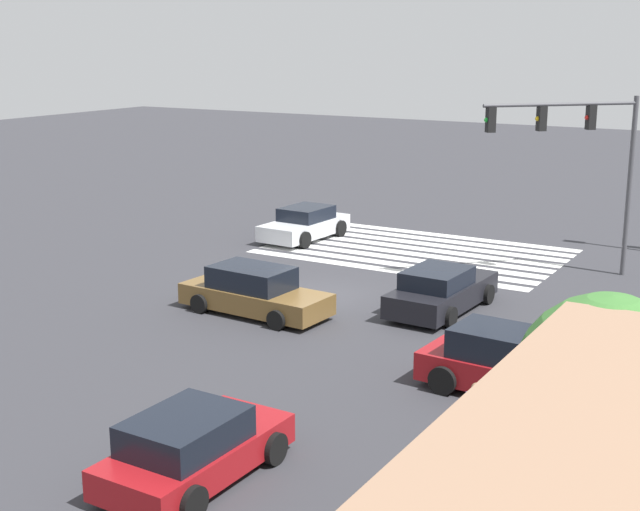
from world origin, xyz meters
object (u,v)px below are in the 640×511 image
(car_2, at_px, (441,291))
(car_3, at_px, (509,364))
(pedestrian, at_px, (475,416))
(car_1, at_px, (254,292))
(traffic_signal_mast, at_px, (582,146))
(car_0, at_px, (305,224))
(tree_corner_a, at_px, (606,386))
(car_4, at_px, (193,448))

(car_2, xyz_separation_m, car_3, (-4.08, 5.49, 0.10))
(pedestrian, bearing_deg, car_3, -37.90)
(car_1, xyz_separation_m, car_3, (-9.03, 2.28, 0.08))
(car_1, bearing_deg, traffic_signal_mast, 54.60)
(traffic_signal_mast, bearing_deg, car_1, 6.07)
(car_0, xyz_separation_m, tree_corner_a, (-16.76, 18.38, 2.40))
(tree_corner_a, bearing_deg, car_3, -60.06)
(traffic_signal_mast, xyz_separation_m, car_4, (2.40, 18.95, -4.11))
(car_0, bearing_deg, traffic_signal_mast, 90.09)
(traffic_signal_mast, height_order, car_0, traffic_signal_mast)
(car_4, bearing_deg, car_1, 29.61)
(traffic_signal_mast, relative_size, tree_corner_a, 1.42)
(car_0, distance_m, car_1, 10.80)
(car_0, distance_m, tree_corner_a, 24.99)
(car_0, distance_m, car_3, 18.01)
(traffic_signal_mast, relative_size, car_1, 1.30)
(car_3, xyz_separation_m, car_4, (3.88, 7.33, -0.09))
(traffic_signal_mast, bearing_deg, tree_corner_a, 60.81)
(traffic_signal_mast, distance_m, tree_corner_a, 18.54)
(traffic_signal_mast, xyz_separation_m, car_3, (-1.49, 11.61, -4.02))
(car_0, height_order, car_4, car_4)
(car_2, bearing_deg, car_4, -176.70)
(pedestrian, bearing_deg, traffic_signal_mast, -38.17)
(car_0, relative_size, pedestrian, 2.84)
(car_3, distance_m, tree_corner_a, 7.46)
(tree_corner_a, bearing_deg, car_0, -47.63)
(car_4, bearing_deg, car_3, -26.46)
(car_2, xyz_separation_m, car_4, (-0.19, 12.82, 0.01))
(pedestrian, relative_size, tree_corner_a, 0.35)
(car_2, distance_m, tree_corner_a, 14.11)
(car_4, xyz_separation_m, tree_corner_a, (-7.43, -1.18, 2.38))
(traffic_signal_mast, distance_m, car_2, 7.83)
(tree_corner_a, bearing_deg, pedestrian, -39.96)
(car_0, bearing_deg, car_2, 56.68)
(car_1, bearing_deg, pedestrian, -28.12)
(tree_corner_a, bearing_deg, car_4, 9.05)
(car_2, height_order, pedestrian, pedestrian)
(traffic_signal_mast, xyz_separation_m, car_1, (7.54, 9.34, -4.09))
(car_3, xyz_separation_m, tree_corner_a, (-3.54, 6.15, 2.29))
(car_0, height_order, pedestrian, pedestrian)
(car_0, xyz_separation_m, car_2, (-9.14, 6.74, 0.00))
(pedestrian, distance_m, tree_corner_a, 4.54)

